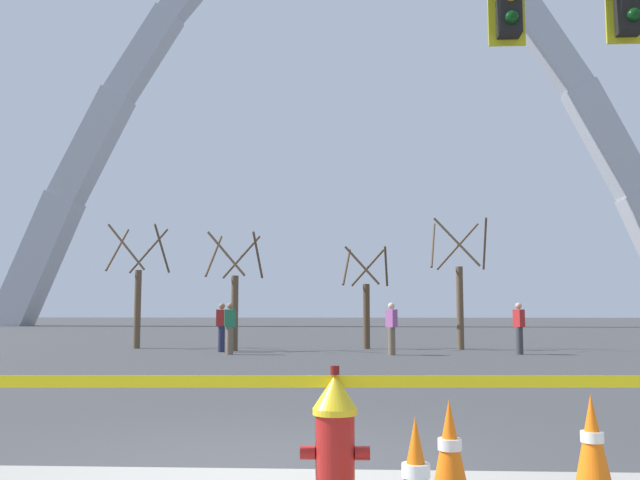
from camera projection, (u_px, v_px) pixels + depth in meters
name	position (u px, v px, depth m)	size (l,w,h in m)	color
ground_plane	(271.00, 466.00, 6.03)	(240.00, 240.00, 0.00)	#3D3D3F
fire_hydrant	(335.00, 446.00, 4.55)	(0.46, 0.48, 0.99)	#5E0F0D
caution_tape_barrier	(344.00, 413.00, 4.58)	(6.11, 0.34, 0.96)	#232326
traffic_cone_by_hydrant	(592.00, 445.00, 5.14)	(0.36, 0.36, 0.73)	black
traffic_cone_mid_sidewalk	(450.00, 452.00, 4.86)	(0.36, 0.36, 0.73)	black
traffic_cone_curb_edge	(416.00, 480.00, 4.07)	(0.36, 0.36, 0.73)	black
monument_arch	(345.00, 119.00, 59.99)	(60.84, 2.83, 40.21)	#B2B5BC
tree_far_left	(138.00, 293.00, 24.74)	(2.02, 2.04, 4.40)	brown
tree_left_mid	(235.00, 298.00, 23.16)	(1.83, 1.84, 3.96)	brown
tree_center_left	(366.00, 303.00, 24.40)	(1.67, 1.68, 3.59)	brown
tree_center_right	(459.00, 291.00, 23.99)	(2.08, 2.09, 4.52)	brown
pedestrian_walking_left	(230.00, 328.00, 21.21)	(0.38, 0.27, 1.59)	brown
pedestrian_standing_center	(222.00, 327.00, 22.49)	(0.35, 0.22, 1.59)	#232847
pedestrian_walking_right	(519.00, 328.00, 21.24)	(0.33, 0.39, 1.59)	#38383D
pedestrian_near_trees	(392.00, 328.00, 20.98)	(0.36, 0.39, 1.59)	brown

